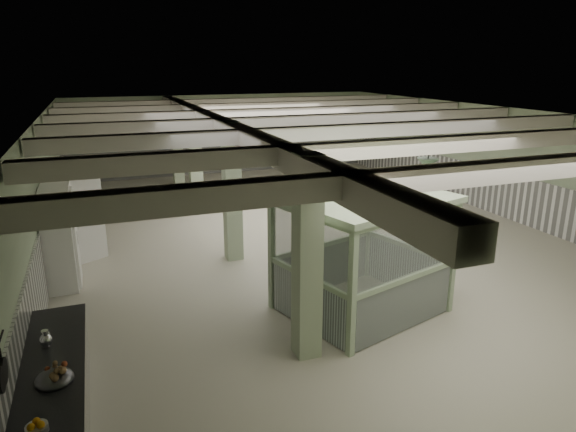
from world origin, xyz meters
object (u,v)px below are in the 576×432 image
object	(u,v)px
walkin_cooler	(61,229)
prep_counter	(53,419)
guard_booth	(363,233)
filing_cabinet	(429,261)

from	to	relation	value
walkin_cooler	prep_counter	bearing A→B (deg)	-89.24
prep_counter	guard_booth	bearing A→B (deg)	20.95
guard_booth	filing_cabinet	xyz separation A→B (m)	(1.83, 0.22, -0.95)
walkin_cooler	guard_booth	size ratio (longest dim) A/B	0.69
prep_counter	guard_booth	size ratio (longest dim) A/B	1.35
prep_counter	walkin_cooler	bearing A→B (deg)	90.76
guard_booth	filing_cabinet	size ratio (longest dim) A/B	2.48
prep_counter	filing_cabinet	size ratio (longest dim) A/B	3.36
walkin_cooler	filing_cabinet	xyz separation A→B (m)	(7.67, -3.93, -0.42)
walkin_cooler	filing_cabinet	distance (m)	8.63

